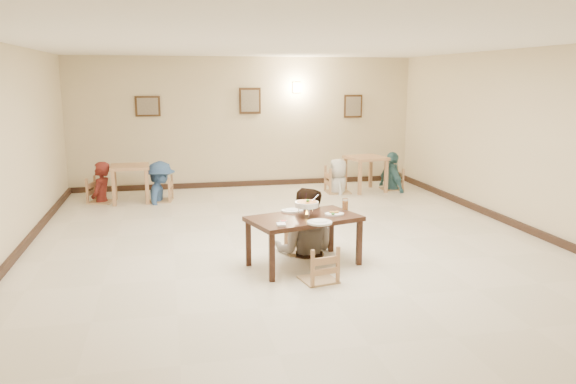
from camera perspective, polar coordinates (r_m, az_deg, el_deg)
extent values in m
plane|color=beige|center=(8.60, 0.49, -5.50)|extent=(10.00, 10.00, 0.00)
plane|color=white|center=(8.24, 0.52, 14.89)|extent=(10.00, 10.00, 0.00)
plane|color=beige|center=(13.18, -4.31, 7.05)|extent=(10.00, 0.00, 10.00)
plane|color=beige|center=(3.66, 18.04, -5.10)|extent=(10.00, 0.00, 10.00)
plane|color=beige|center=(9.95, 23.67, 4.70)|extent=(0.00, 10.00, 10.00)
cube|color=black|center=(13.34, -4.20, 0.87)|extent=(8.00, 0.06, 0.12)
cube|color=black|center=(8.66, -26.24, -6.17)|extent=(0.06, 10.00, 0.12)
cube|color=black|center=(10.18, 22.88, -3.36)|extent=(0.06, 10.00, 0.12)
cube|color=#382212|center=(13.00, -14.07, 8.45)|extent=(0.55, 0.03, 0.45)
cube|color=gray|center=(12.98, -14.07, 8.45)|extent=(0.45, 0.01, 0.37)
cube|color=#382212|center=(13.13, -3.88, 9.23)|extent=(0.50, 0.03, 0.60)
cube|color=gray|center=(13.11, -3.87, 9.22)|extent=(0.41, 0.01, 0.49)
cube|color=#382212|center=(13.73, 6.63, 8.65)|extent=(0.45, 0.03, 0.55)
cube|color=gray|center=(13.71, 6.65, 8.64)|extent=(0.37, 0.01, 0.45)
cube|color=#FFD88C|center=(13.33, 0.86, 10.57)|extent=(0.16, 0.05, 0.22)
cube|color=#381E13|center=(7.56, 1.64, -2.73)|extent=(1.63, 1.20, 0.06)
cube|color=#381E13|center=(7.05, -1.65, -6.68)|extent=(0.07, 0.07, 0.62)
cube|color=#381E13|center=(7.73, 7.24, -5.14)|extent=(0.07, 0.07, 0.62)
cube|color=#381E13|center=(7.65, -4.05, -5.24)|extent=(0.07, 0.07, 0.62)
cube|color=#381E13|center=(8.28, 4.39, -3.95)|extent=(0.07, 0.07, 0.62)
cube|color=tan|center=(8.21, 1.53, -2.74)|extent=(0.50, 0.50, 0.05)
cube|color=tan|center=(7.06, 3.13, -5.84)|extent=(0.42, 0.42, 0.05)
imported|color=gray|center=(8.06, 1.78, 0.42)|extent=(1.14, 1.02, 1.93)
torus|color=silver|center=(7.53, 1.92, -1.53)|extent=(0.25, 0.25, 0.01)
cylinder|color=silver|center=(7.55, 1.91, -2.37)|extent=(0.07, 0.07, 0.04)
cone|color=#FFA526|center=(7.54, 1.92, -2.02)|extent=(0.04, 0.04, 0.06)
cylinder|color=white|center=(7.52, 1.92, -1.26)|extent=(0.32, 0.32, 0.07)
cylinder|color=#C55E14|center=(7.51, 1.92, -1.03)|extent=(0.28, 0.28, 0.02)
sphere|color=#2D7223|center=(7.50, 2.02, -0.89)|extent=(0.04, 0.04, 0.04)
cylinder|color=silver|center=(7.59, 2.71, -0.67)|extent=(0.15, 0.09, 0.10)
cylinder|color=silver|center=(7.62, 2.52, -1.89)|extent=(0.01, 0.01, 0.14)
cylinder|color=silver|center=(7.57, 1.10, -1.96)|extent=(0.01, 0.01, 0.14)
cylinder|color=silver|center=(7.44, 2.13, -2.22)|extent=(0.01, 0.01, 0.14)
cylinder|color=white|center=(7.84, 0.45, -1.91)|extent=(0.31, 0.31, 0.02)
ellipsoid|color=white|center=(7.84, 0.45, -1.85)|extent=(0.21, 0.17, 0.07)
cylinder|color=white|center=(7.21, 3.22, -3.10)|extent=(0.32, 0.32, 0.02)
ellipsoid|color=white|center=(7.21, 3.22, -3.04)|extent=(0.21, 0.18, 0.07)
cylinder|color=white|center=(7.67, 4.73, -2.25)|extent=(0.26, 0.26, 0.02)
sphere|color=#2D7223|center=(7.58, 4.59, -2.22)|extent=(0.04, 0.04, 0.04)
cylinder|color=white|center=(7.26, -0.47, -3.02)|extent=(0.10, 0.10, 0.02)
cylinder|color=#A51A15|center=(7.26, -0.47, -2.95)|extent=(0.08, 0.08, 0.01)
cube|color=white|center=(7.10, -0.69, -3.32)|extent=(0.12, 0.15, 0.03)
cube|color=silver|center=(7.17, -0.45, -3.19)|extent=(0.04, 0.15, 0.01)
cube|color=silver|center=(7.18, -0.24, -3.18)|extent=(0.04, 0.15, 0.01)
cylinder|color=white|center=(7.96, 5.83, -1.24)|extent=(0.08, 0.08, 0.16)
cylinder|color=orange|center=(7.96, 5.83, -1.36)|extent=(0.07, 0.07, 0.12)
cube|color=tan|center=(11.93, -15.79, 2.49)|extent=(0.80, 0.80, 0.06)
cube|color=tan|center=(11.68, -17.29, 0.31)|extent=(0.07, 0.07, 0.71)
cube|color=tan|center=(11.67, -14.12, 0.48)|extent=(0.07, 0.07, 0.71)
cube|color=tan|center=(12.32, -17.18, 0.87)|extent=(0.07, 0.07, 0.71)
cube|color=tan|center=(12.31, -14.18, 1.03)|extent=(0.07, 0.07, 0.71)
cube|color=tan|center=(12.72, 7.92, 3.46)|extent=(0.92, 0.92, 0.06)
cube|color=tan|center=(12.33, 7.31, 1.37)|extent=(0.07, 0.07, 0.73)
cube|color=tan|center=(12.68, 9.93, 1.56)|extent=(0.07, 0.07, 0.73)
cube|color=tan|center=(12.91, 5.84, 1.85)|extent=(0.07, 0.07, 0.73)
cube|color=tan|center=(13.24, 8.39, 2.03)|extent=(0.07, 0.07, 0.73)
cube|color=tan|center=(12.10, -18.51, 1.09)|extent=(0.46, 0.46, 0.05)
cube|color=tan|center=(11.90, -12.87, 1.23)|extent=(0.46, 0.46, 0.05)
cube|color=tan|center=(12.52, 5.11, 2.21)|extent=(0.51, 0.51, 0.06)
cube|color=tan|center=(13.06, 10.51, 2.13)|extent=(0.44, 0.44, 0.05)
imported|color=maroon|center=(12.04, -18.63, 2.92)|extent=(0.56, 0.70, 1.69)
imported|color=#40608D|center=(11.84, -12.95, 3.05)|extent=(0.76, 1.15, 1.67)
imported|color=silver|center=(12.48, 5.13, 3.38)|extent=(0.54, 0.78, 1.52)
imported|color=teal|center=(13.00, 10.58, 4.02)|extent=(0.54, 1.06, 1.73)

